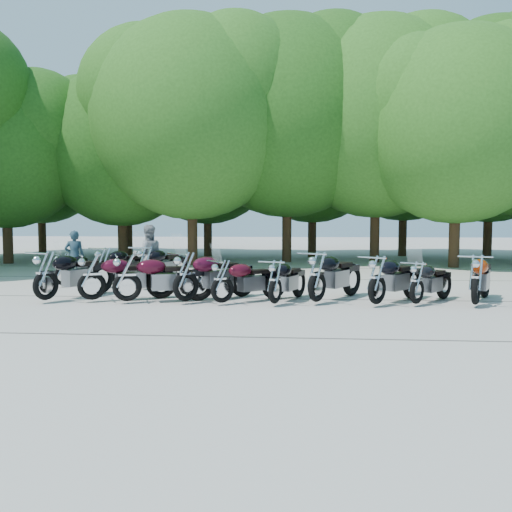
# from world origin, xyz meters

# --- Properties ---
(ground) EXTENTS (90.00, 90.00, 0.00)m
(ground) POSITION_xyz_m (0.00, 0.00, 0.00)
(ground) COLOR #9D968D
(ground) RESTS_ON ground
(tree_1) EXTENTS (6.97, 6.97, 8.55)m
(tree_1) POSITION_xyz_m (-12.04, 11.24, 5.06)
(tree_1) COLOR #3A2614
(tree_1) RESTS_ON ground
(tree_2) EXTENTS (7.31, 7.31, 8.97)m
(tree_2) POSITION_xyz_m (-7.25, 12.84, 5.31)
(tree_2) COLOR #3A2614
(tree_2) RESTS_ON ground
(tree_3) EXTENTS (8.70, 8.70, 10.67)m
(tree_3) POSITION_xyz_m (-3.57, 11.24, 6.32)
(tree_3) COLOR #3A2614
(tree_3) RESTS_ON ground
(tree_4) EXTENTS (9.13, 9.13, 11.20)m
(tree_4) POSITION_xyz_m (0.54, 13.09, 6.64)
(tree_4) COLOR #3A2614
(tree_4) RESTS_ON ground
(tree_5) EXTENTS (9.04, 9.04, 11.10)m
(tree_5) POSITION_xyz_m (4.61, 13.20, 6.57)
(tree_5) COLOR #3A2614
(tree_5) RESTS_ON ground
(tree_6) EXTENTS (8.00, 8.00, 9.82)m
(tree_6) POSITION_xyz_m (7.55, 10.82, 5.81)
(tree_6) COLOR #3A2614
(tree_6) RESTS_ON ground
(tree_9) EXTENTS (7.59, 7.59, 9.32)m
(tree_9) POSITION_xyz_m (-13.53, 17.59, 5.52)
(tree_9) COLOR #3A2614
(tree_9) RESTS_ON ground
(tree_10) EXTENTS (7.78, 7.78, 9.55)m
(tree_10) POSITION_xyz_m (-8.29, 16.97, 5.66)
(tree_10) COLOR #3A2614
(tree_10) RESTS_ON ground
(tree_11) EXTENTS (7.56, 7.56, 9.28)m
(tree_11) POSITION_xyz_m (-3.76, 16.43, 5.49)
(tree_11) COLOR #3A2614
(tree_11) RESTS_ON ground
(tree_12) EXTENTS (7.88, 7.88, 9.67)m
(tree_12) POSITION_xyz_m (1.80, 16.47, 5.72)
(tree_12) COLOR #3A2614
(tree_12) RESTS_ON ground
(tree_13) EXTENTS (8.31, 8.31, 10.20)m
(tree_13) POSITION_xyz_m (6.69, 17.47, 6.04)
(tree_13) COLOR #3A2614
(tree_13) RESTS_ON ground
(tree_14) EXTENTS (8.02, 8.02, 9.84)m
(tree_14) POSITION_xyz_m (10.68, 16.09, 5.83)
(tree_14) COLOR #3A2614
(tree_14) RESTS_ON ground
(motorcycle_0) EXTENTS (1.77, 2.63, 1.44)m
(motorcycle_0) POSITION_xyz_m (-5.06, 0.39, 0.72)
(motorcycle_0) COLOR black
(motorcycle_0) RESTS_ON ground
(motorcycle_1) EXTENTS (2.47, 1.73, 1.35)m
(motorcycle_1) POSITION_xyz_m (-3.96, 0.54, 0.68)
(motorcycle_1) COLOR #3C0818
(motorcycle_1) RESTS_ON ground
(motorcycle_2) EXTENTS (2.52, 1.56, 1.37)m
(motorcycle_2) POSITION_xyz_m (-3.03, 0.39, 0.68)
(motorcycle_2) COLOR #370715
(motorcycle_2) RESTS_ON ground
(motorcycle_3) EXTENTS (2.28, 2.38, 1.43)m
(motorcycle_3) POSITION_xyz_m (-1.61, 0.48, 0.71)
(motorcycle_3) COLOR #3D081B
(motorcycle_3) RESTS_ON ground
(motorcycle_4) EXTENTS (2.08, 1.93, 1.23)m
(motorcycle_4) POSITION_xyz_m (-0.72, 0.38, 0.62)
(motorcycle_4) COLOR #3E0815
(motorcycle_4) RESTS_ON ground
(motorcycle_5) EXTENTS (1.39, 2.28, 1.24)m
(motorcycle_5) POSITION_xyz_m (0.54, 0.35, 0.62)
(motorcycle_5) COLOR black
(motorcycle_5) RESTS_ON ground
(motorcycle_6) EXTENTS (2.00, 2.58, 1.44)m
(motorcycle_6) POSITION_xyz_m (1.53, 0.63, 0.72)
(motorcycle_6) COLOR black
(motorcycle_6) RESTS_ON ground
(motorcycle_7) EXTENTS (2.07, 2.35, 1.36)m
(motorcycle_7) POSITION_xyz_m (2.91, 0.41, 0.68)
(motorcycle_7) COLOR black
(motorcycle_7) RESTS_ON ground
(motorcycle_8) EXTENTS (1.81, 2.07, 1.20)m
(motorcycle_8) POSITION_xyz_m (3.86, 0.59, 0.60)
(motorcycle_8) COLOR black
(motorcycle_8) RESTS_ON ground
(motorcycle_9) EXTENTS (1.71, 2.56, 1.40)m
(motorcycle_9) POSITION_xyz_m (5.19, 0.52, 0.70)
(motorcycle_9) COLOR #912405
(motorcycle_9) RESTS_ON ground
(motorcycle_10) EXTENTS (1.85, 1.92, 1.16)m
(motorcycle_10) POSITION_xyz_m (-5.93, 3.33, 0.58)
(motorcycle_10) COLOR black
(motorcycle_10) RESTS_ON ground
(motorcycle_11) EXTENTS (1.75, 2.49, 1.37)m
(motorcycle_11) POSITION_xyz_m (-4.66, 3.28, 0.68)
(motorcycle_11) COLOR black
(motorcycle_11) RESTS_ON ground
(motorcycle_12) EXTENTS (1.61, 2.62, 1.42)m
(motorcycle_12) POSITION_xyz_m (-3.35, 3.05, 0.71)
(motorcycle_12) COLOR black
(motorcycle_12) RESTS_ON ground
(rider_0) EXTENTS (0.70, 0.55, 1.67)m
(rider_0) POSITION_xyz_m (-6.04, 4.42, 0.84)
(rider_0) COLOR #203744
(rider_0) RESTS_ON ground
(rider_1) EXTENTS (1.11, 1.01, 1.87)m
(rider_1) POSITION_xyz_m (-3.46, 3.76, 0.93)
(rider_1) COLOR gray
(rider_1) RESTS_ON ground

